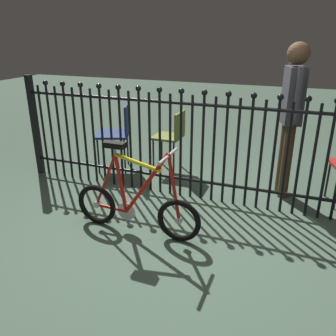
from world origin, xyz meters
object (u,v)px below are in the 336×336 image
at_px(chair_olive, 172,134).
at_px(chair_navy, 118,130).
at_px(bicycle, 135,204).
at_px(person_visitor, 292,108).

height_order(chair_olive, chair_navy, chair_navy).
bearing_deg(bicycle, chair_olive, 98.26).
xyz_separation_m(bicycle, chair_olive, (-0.24, 1.63, 0.22)).
distance_m(bicycle, chair_olive, 1.67).
relative_size(bicycle, person_visitor, 0.75).
bearing_deg(chair_olive, person_visitor, -10.62).
xyz_separation_m(chair_navy, person_visitor, (2.15, -0.05, 0.46)).
distance_m(chair_olive, chair_navy, 0.73).
xyz_separation_m(chair_olive, person_visitor, (1.47, -0.27, 0.51)).
height_order(chair_olive, person_visitor, person_visitor).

